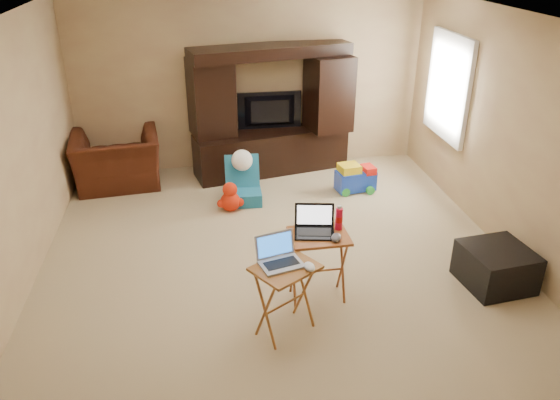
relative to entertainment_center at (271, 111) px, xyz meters
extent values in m
plane|color=beige|center=(-0.27, -2.44, -0.91)|extent=(5.50, 5.50, 0.00)
plane|color=silver|center=(-0.27, -2.44, 1.59)|extent=(5.50, 5.50, 0.00)
plane|color=tan|center=(-0.27, 0.31, 0.34)|extent=(5.00, 0.00, 5.00)
plane|color=tan|center=(-0.27, -5.19, 0.34)|extent=(5.00, 0.00, 5.00)
plane|color=tan|center=(-2.77, -2.44, 0.34)|extent=(0.00, 5.50, 5.50)
plane|color=tan|center=(2.23, -2.44, 0.34)|extent=(0.00, 5.50, 5.50)
plane|color=white|center=(2.21, -0.89, 0.49)|extent=(0.00, 1.20, 1.20)
cube|color=white|center=(2.19, -0.89, 0.49)|extent=(0.06, 1.14, 1.34)
cube|color=black|center=(0.00, 0.00, 0.00)|extent=(2.30, 1.04, 1.83)
imported|color=black|center=(0.00, 0.07, -0.04)|extent=(0.93, 0.13, 0.53)
imported|color=#45190E|center=(-2.17, -0.22, -0.54)|extent=(1.25, 1.12, 0.74)
cube|color=black|center=(1.81, -3.24, -0.71)|extent=(0.69, 0.69, 0.40)
cube|color=#9E5F26|center=(-0.38, -3.64, -0.58)|extent=(0.66, 0.63, 0.67)
cube|color=#984A24|center=(0.01, -3.20, -0.57)|extent=(0.54, 0.44, 0.70)
cube|color=#A2A2A7|center=(-0.41, -3.61, -0.13)|extent=(0.41, 0.37, 0.24)
cube|color=black|center=(-0.03, -3.18, -0.10)|extent=(0.41, 0.36, 0.24)
ellipsoid|color=silver|center=(-0.19, -3.71, -0.22)|extent=(0.11, 0.15, 0.06)
ellipsoid|color=#403F45|center=(0.14, -3.32, -0.19)|extent=(0.14, 0.16, 0.06)
cylinder|color=red|center=(0.21, -3.12, -0.11)|extent=(0.07, 0.07, 0.21)
camera|label=1|loc=(-1.00, -7.44, 2.26)|focal=35.00mm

